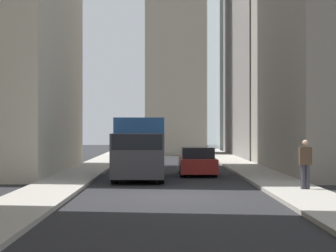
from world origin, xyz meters
name	(u,v)px	position (x,y,z in m)	size (l,w,h in m)	color
ground_plane	(172,197)	(0.00, 0.00, 0.00)	(135.00, 135.00, 0.00)	#262628
sidewalk_right	(42,195)	(0.00, 4.50, 0.07)	(90.00, 2.20, 0.14)	#A8A399
sidewalk_left	(303,195)	(0.00, -4.50, 0.07)	(90.00, 2.20, 0.14)	#A8A399
building_left_far	(293,38)	(29.57, -10.59, 9.98)	(18.08, 10.50, 19.93)	gray
delivery_truck	(140,148)	(7.16, 1.40, 1.46)	(6.46, 2.25, 2.84)	#285699
sedan_red	(197,162)	(9.70, -1.40, 0.66)	(4.30, 1.78, 1.42)	maroon
pedestrian	(305,162)	(1.20, -4.87, 1.12)	(0.26, 0.44, 1.80)	#33333D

